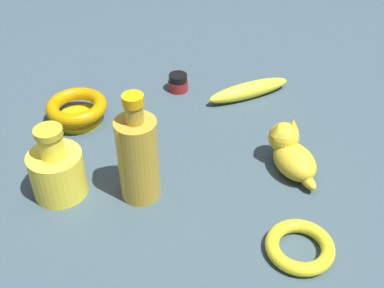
# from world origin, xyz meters

# --- Properties ---
(ground) EXTENTS (2.00, 2.00, 0.00)m
(ground) POSITION_xyz_m (0.00, 0.00, 0.00)
(ground) COLOR #384C56
(cat_figurine) EXTENTS (0.07, 0.13, 0.09)m
(cat_figurine) POSITION_xyz_m (-0.15, 0.09, 0.04)
(cat_figurine) COLOR gold
(cat_figurine) RESTS_ON ground
(nail_polish_jar) EXTENTS (0.04, 0.04, 0.04)m
(nail_polish_jar) POSITION_xyz_m (-0.08, -0.24, 0.02)
(nail_polish_jar) COLOR maroon
(nail_polish_jar) RESTS_ON ground
(bottle_tall) EXTENTS (0.07, 0.07, 0.20)m
(bottle_tall) POSITION_xyz_m (0.11, 0.04, 0.08)
(bottle_tall) COLOR gold
(bottle_tall) RESTS_ON ground
(bowl) EXTENTS (0.12, 0.12, 0.05)m
(bowl) POSITION_xyz_m (0.15, -0.22, 0.03)
(bowl) COLOR gold
(bowl) RESTS_ON ground
(banana) EXTENTS (0.19, 0.04, 0.04)m
(banana) POSITION_xyz_m (-0.21, -0.14, 0.02)
(banana) COLOR yellow
(banana) RESTS_ON ground
(bottle_short) EXTENTS (0.09, 0.09, 0.13)m
(bottle_short) POSITION_xyz_m (0.24, -0.03, 0.05)
(bottle_short) COLOR yellow
(bottle_short) RESTS_ON ground
(bangle) EXTENTS (0.11, 0.11, 0.02)m
(bangle) POSITION_xyz_m (-0.06, 0.26, 0.01)
(bangle) COLOR yellow
(bangle) RESTS_ON ground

